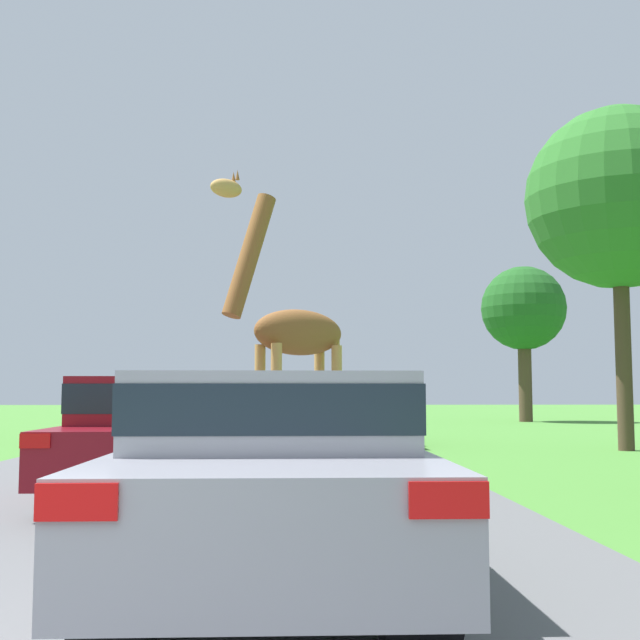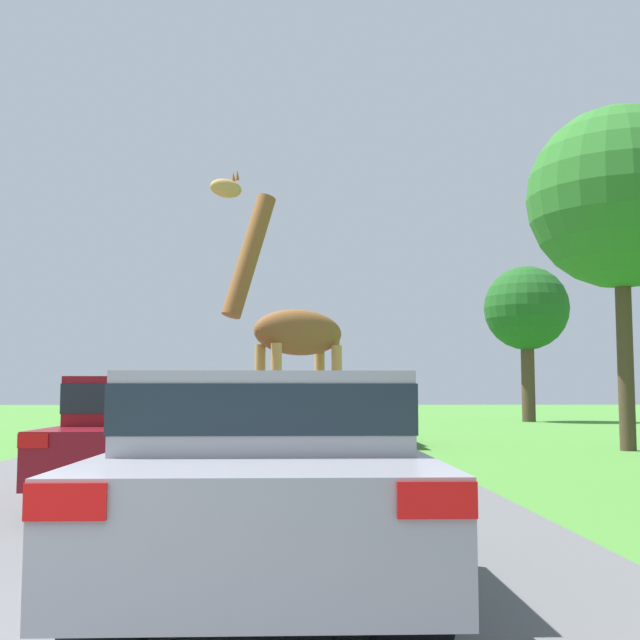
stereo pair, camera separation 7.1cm
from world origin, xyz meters
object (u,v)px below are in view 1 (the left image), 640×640
at_px(tree_left_edge, 618,199).
at_px(car_rear_follower, 333,406).
at_px(car_far_ahead, 128,412).
at_px(car_lead_maroon, 273,475).
at_px(giraffe_near_road, 289,334).
at_px(car_verge_right, 143,432).
at_px(tree_far_right, 524,310).
at_px(car_queue_left, 362,416).
at_px(car_queue_right, 205,408).

bearing_deg(tree_left_edge, car_rear_follower, 114.01).
bearing_deg(tree_left_edge, car_far_ahead, 159.63).
distance_m(car_lead_maroon, tree_left_edge, 15.68).
height_order(giraffe_near_road, car_lead_maroon, giraffe_near_road).
xyz_separation_m(car_verge_right, tree_far_right, (12.53, 25.01, 4.21)).
bearing_deg(car_rear_follower, giraffe_near_road, -95.56).
xyz_separation_m(car_far_ahead, car_verge_right, (2.58, -12.09, 0.04)).
distance_m(car_lead_maroon, car_verge_right, 5.35).
xyz_separation_m(car_lead_maroon, tree_far_right, (10.75, 30.06, 4.24)).
distance_m(car_queue_left, tree_left_edge, 8.23).
relative_size(car_queue_left, car_far_ahead, 1.13).
bearing_deg(car_verge_right, giraffe_near_road, 55.04).
distance_m(car_queue_right, car_queue_left, 8.32).
relative_size(car_far_ahead, car_verge_right, 0.96).
bearing_deg(car_queue_right, giraffe_near_road, -78.78).
height_order(car_far_ahead, tree_left_edge, tree_left_edge).
height_order(car_verge_right, car_rear_follower, car_verge_right).
height_order(car_queue_right, tree_far_right, tree_far_right).
distance_m(giraffe_near_road, tree_far_right, 24.84).
bearing_deg(car_verge_right, car_far_ahead, 102.06).
bearing_deg(car_queue_left, tree_left_edge, -25.49).
distance_m(car_queue_left, car_far_ahead, 6.63).
relative_size(giraffe_near_road, car_verge_right, 1.12).
bearing_deg(car_queue_right, car_lead_maroon, -82.97).
distance_m(car_queue_right, tree_left_edge, 15.14).
height_order(car_lead_maroon, car_queue_right, car_lead_maroon).
xyz_separation_m(car_queue_right, tree_far_right, (13.48, 7.87, 4.25)).
bearing_deg(car_far_ahead, car_queue_left, -15.40).
relative_size(car_far_ahead, tree_far_right, 0.60).
bearing_deg(car_rear_follower, car_verge_right, -99.98).
distance_m(car_rear_follower, tree_far_right, 10.66).
height_order(car_lead_maroon, car_queue_left, car_lead_maroon).
bearing_deg(car_far_ahead, car_rear_follower, 54.60).
bearing_deg(tree_left_edge, car_queue_right, 137.79).
distance_m(giraffe_near_road, car_far_ahead, 10.49).
bearing_deg(car_queue_right, car_verge_right, -86.82).
relative_size(car_lead_maroon, car_queue_left, 0.83).
xyz_separation_m(giraffe_near_road, car_lead_maroon, (-0.12, -7.77, -1.52)).
xyz_separation_m(car_rear_follower, tree_far_right, (8.85, 4.12, 4.26)).
height_order(car_queue_left, car_verge_right, car_verge_right).
height_order(car_queue_right, car_queue_left, car_queue_right).
bearing_deg(tree_far_right, car_queue_left, -120.70).
height_order(car_rear_follower, tree_left_edge, tree_left_edge).
distance_m(car_queue_left, tree_far_right, 17.62).
xyz_separation_m(car_far_ahead, car_rear_follower, (6.26, 8.81, -0.02)).
bearing_deg(giraffe_near_road, car_verge_right, 112.27).
bearing_deg(car_verge_right, car_rear_follower, 80.02).
bearing_deg(car_rear_follower, car_lead_maroon, -94.17).
height_order(giraffe_near_road, tree_left_edge, tree_left_edge).
distance_m(car_lead_maroon, car_queue_right, 22.36).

